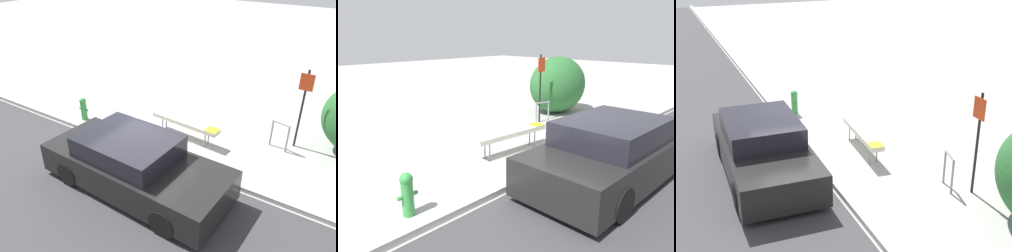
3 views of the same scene
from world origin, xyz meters
The scene contains 7 objects.
ground_plane centered at (0.00, 0.00, 0.00)m, with size 60.00×60.00×0.00m, color #9E9E99.
curb centered at (0.00, 0.00, 0.07)m, with size 60.00×0.20×0.13m.
bench centered at (0.58, 1.34, 0.50)m, with size 2.25×0.52×0.58m.
bike_rack centered at (3.11, 2.28, 0.50)m, with size 0.54×0.19×0.83m.
sign_post centered at (3.47, 2.66, 1.38)m, with size 0.36×0.08×2.30m.
fire_hydrant centered at (-2.85, 0.53, 0.41)m, with size 0.36×0.22×0.77m.
parked_car_near centered at (0.78, -1.31, 0.62)m, with size 4.53×1.96×1.34m.
Camera 3 is at (10.75, -3.40, 5.21)m, focal length 50.00 mm.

